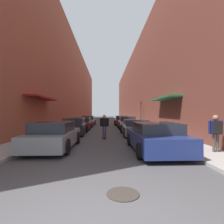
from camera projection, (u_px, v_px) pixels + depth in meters
ground at (105, 124)px, 28.43m from camera, size 143.67×143.67×0.00m
curb_strip_left at (84, 121)px, 34.80m from camera, size 1.80×65.30×0.12m
curb_strip_right at (127, 121)px, 35.11m from camera, size 1.80×65.30×0.12m
building_row_left at (69, 85)px, 34.74m from camera, size 4.90×65.30×14.79m
building_row_right at (141, 89)px, 35.24m from camera, size 4.90×65.30×13.33m
parked_car_left_0 at (54, 136)px, 8.45m from camera, size 1.97×4.41×1.31m
parked_car_left_1 at (75, 126)px, 14.13m from camera, size 1.85×4.20×1.33m
parked_car_left_2 at (82, 123)px, 19.07m from camera, size 2.02×4.49×1.27m
parked_car_left_3 at (88, 121)px, 24.87m from camera, size 1.94×4.48×1.32m
parked_car_right_0 at (155, 137)px, 7.90m from camera, size 2.09×4.58×1.30m
parked_car_right_1 at (135, 127)px, 13.62m from camera, size 2.02×4.73×1.22m
parked_car_right_2 at (127, 123)px, 19.12m from camera, size 1.92×4.22×1.36m
parked_car_right_3 at (122, 121)px, 24.31m from camera, size 1.99×3.98×1.36m
skateboarder at (104, 124)px, 11.93m from camera, size 0.62×0.78×1.62m
manhole_cover at (123, 194)px, 3.71m from camera, size 0.70×0.70×0.02m
traffic_light at (141, 110)px, 23.32m from camera, size 0.16×0.22×3.21m
pedestrian at (216, 129)px, 7.20m from camera, size 0.61×0.34×1.53m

